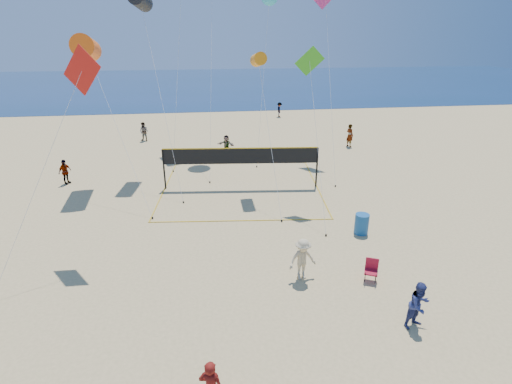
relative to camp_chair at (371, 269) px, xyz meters
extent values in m
plane|color=tan|center=(-4.92, -3.42, -0.50)|extent=(120.00, 120.00, 0.00)
cube|color=navy|center=(-4.92, 58.58, -0.49)|extent=(140.00, 50.00, 0.03)
imported|color=navy|center=(0.47, -2.62, 0.31)|extent=(0.95, 0.85, 1.63)
imported|color=#CEB889|center=(-2.58, 0.44, 0.34)|extent=(1.20, 0.84, 1.68)
imported|color=gray|center=(-14.66, 12.14, 0.27)|extent=(0.79, 0.97, 1.54)
imported|color=gray|center=(-4.49, 17.01, 0.24)|extent=(1.41, 1.08, 1.49)
imported|color=gray|center=(5.48, 17.94, 0.42)|extent=(0.68, 0.79, 1.83)
imported|color=gray|center=(-11.16, 21.81, 0.29)|extent=(0.93, 0.83, 1.59)
imported|color=gray|center=(1.99, 30.10, 0.26)|extent=(0.73, 1.07, 1.53)
cube|color=maroon|center=(-0.04, -0.08, -0.11)|extent=(0.62, 0.60, 0.05)
cube|color=maroon|center=(0.05, 0.10, 0.16)|extent=(0.46, 0.24, 0.48)
cylinder|color=black|center=(-0.29, -0.16, -0.28)|extent=(0.13, 0.23, 0.63)
cylinder|color=black|center=(-0.14, 0.16, -0.28)|extent=(0.13, 0.23, 0.63)
cylinder|color=black|center=(0.06, -0.32, -0.28)|extent=(0.13, 0.23, 0.63)
cylinder|color=black|center=(0.21, 0.00, -0.28)|extent=(0.13, 0.23, 0.63)
cylinder|color=#15508E|center=(1.02, 3.65, -0.01)|extent=(0.77, 0.77, 0.97)
cylinder|color=black|center=(-8.53, 10.55, 0.71)|extent=(0.10, 0.10, 2.42)
cylinder|color=black|center=(0.50, 9.74, 0.71)|extent=(0.10, 0.10, 2.42)
cube|color=black|center=(-4.02, 10.15, 1.47)|extent=(9.04, 0.83, 0.91)
cube|color=gold|center=(-4.02, 10.15, 1.95)|extent=(9.04, 0.84, 0.06)
cube|color=gold|center=(-4.42, 5.63, -0.49)|extent=(9.24, 0.88, 0.02)
cube|color=gold|center=(-3.61, 14.67, -0.49)|extent=(9.24, 0.88, 0.02)
cylinder|color=#FF6010|center=(-12.29, 12.12, 7.39)|extent=(1.53, 3.06, 1.61)
cylinder|color=silver|center=(-10.58, 9.28, 3.47)|extent=(3.45, 5.70, 7.85)
cylinder|color=black|center=(-8.86, 6.43, -0.45)|extent=(0.08, 0.08, 0.10)
cylinder|color=black|center=(-9.43, 14.38, 9.94)|extent=(1.23, 2.42, 1.27)
cylinder|color=silver|center=(-8.41, 11.30, 4.75)|extent=(2.05, 6.17, 10.40)
cylinder|color=black|center=(-7.39, 8.22, -0.45)|extent=(0.08, 0.08, 0.10)
cylinder|color=orange|center=(-2.99, 10.08, 6.86)|extent=(0.73, 1.66, 0.90)
cylinder|color=silver|center=(-2.72, 7.68, 3.20)|extent=(0.57, 4.81, 7.32)
cylinder|color=black|center=(-2.44, 5.28, -0.45)|extent=(0.08, 0.08, 0.10)
cube|color=red|center=(-10.52, 4.22, 6.94)|extent=(1.69, 1.04, 1.94)
cylinder|color=silver|center=(-12.13, 2.30, 3.24)|extent=(3.24, 3.86, 7.40)
cube|color=green|center=(-0.69, 8.09, 6.90)|extent=(1.43, 0.46, 1.47)
cylinder|color=silver|center=(-0.69, 5.83, 3.23)|extent=(0.02, 4.53, 7.36)
cylinder|color=black|center=(-0.68, 3.57, -0.45)|extent=(0.08, 0.08, 0.10)
cylinder|color=silver|center=(2.01, 13.03, 5.05)|extent=(0.72, 7.07, 11.01)
cylinder|color=black|center=(1.66, 9.49, -0.45)|extent=(0.08, 0.08, 0.10)
cylinder|color=silver|center=(-5.45, 14.72, 5.78)|extent=(0.88, 7.23, 12.47)
cylinder|color=black|center=(-5.88, 11.11, -0.45)|extent=(0.08, 0.08, 0.10)
cylinder|color=silver|center=(-1.74, 16.79, 5.04)|extent=(1.74, 6.14, 10.99)
cylinder|color=black|center=(-2.60, 13.73, -0.45)|extent=(0.08, 0.08, 0.10)
cylinder|color=silver|center=(-7.64, 17.13, 6.38)|extent=(1.30, 7.27, 13.67)
cylinder|color=black|center=(-8.28, 13.50, -0.45)|extent=(0.08, 0.08, 0.10)
camera|label=1|loc=(-5.97, -12.18, 8.46)|focal=28.00mm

